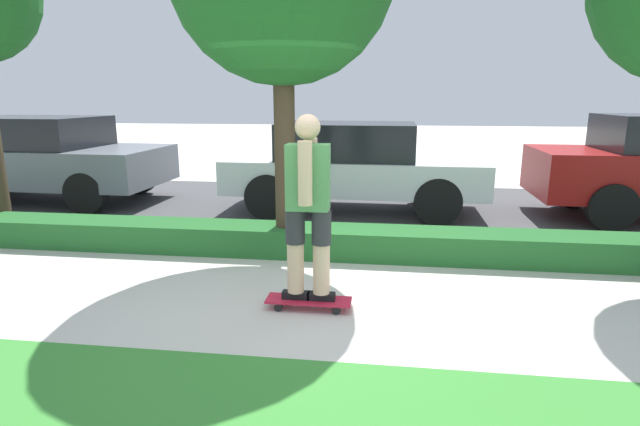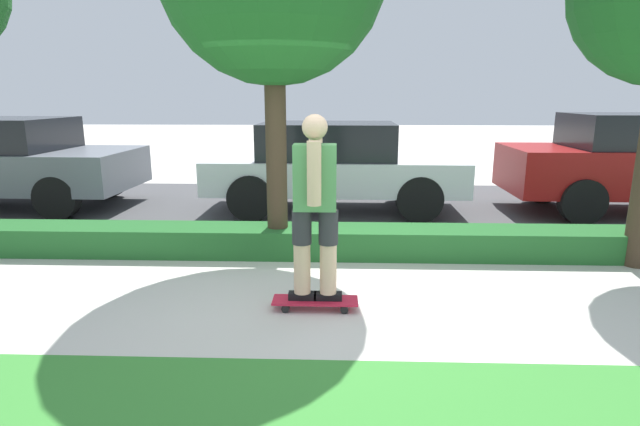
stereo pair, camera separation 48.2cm
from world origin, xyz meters
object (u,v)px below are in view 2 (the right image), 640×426
at_px(skater_person, 315,204).
at_px(parked_car_middle, 333,165).
at_px(skateboard, 315,301).
at_px(parked_car_front, 3,161).

height_order(skater_person, parked_car_middle, skater_person).
height_order(skateboard, parked_car_front, parked_car_front).
bearing_deg(skater_person, parked_car_front, 143.51).
bearing_deg(skateboard, parked_car_front, 143.51).
xyz_separation_m(skateboard, parked_car_middle, (0.11, 4.18, 0.73)).
height_order(skateboard, parked_car_middle, parked_car_middle).
xyz_separation_m(skateboard, parked_car_front, (-5.76, 4.26, 0.76)).
height_order(skateboard, skater_person, skater_person).
bearing_deg(skater_person, parked_car_middle, 88.43).
relative_size(skater_person, parked_car_front, 0.38).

